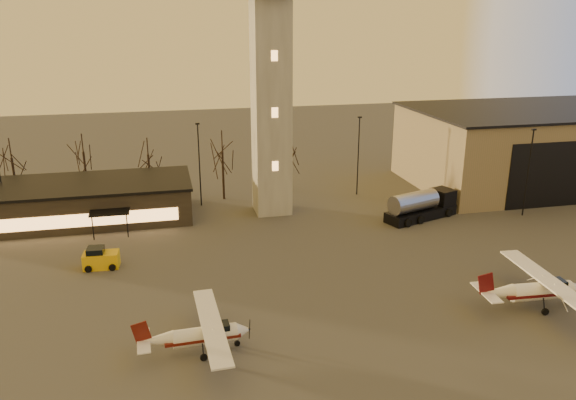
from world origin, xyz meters
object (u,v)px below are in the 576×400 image
(control_tower, at_px, (271,70))
(hangar, at_px, (525,146))
(cessna_front, at_px, (542,293))
(cessna_rear, at_px, (207,338))
(terminal, at_px, (77,202))
(service_cart, at_px, (101,260))
(fuel_truck, at_px, (421,208))

(control_tower, bearing_deg, hangar, 6.31)
(cessna_front, distance_m, cessna_rear, 26.31)
(hangar, xyz_separation_m, cessna_front, (-19.82, -31.39, -4.03))
(hangar, relative_size, terminal, 1.20)
(cessna_rear, bearing_deg, service_cart, 115.71)
(control_tower, height_order, fuel_truck, control_tower)
(terminal, relative_size, service_cart, 7.88)
(control_tower, height_order, service_cart, control_tower)
(terminal, bearing_deg, service_cart, -75.61)
(hangar, relative_size, fuel_truck, 3.31)
(control_tower, xyz_separation_m, service_cart, (-18.41, -11.99, -15.57))
(terminal, bearing_deg, hangar, 1.97)
(cessna_front, bearing_deg, cessna_rear, -175.51)
(cessna_front, distance_m, service_cart, 37.87)
(cessna_rear, relative_size, fuel_truck, 1.13)
(service_cart, bearing_deg, control_tower, 36.84)
(hangar, bearing_deg, service_cart, -163.64)
(control_tower, relative_size, cessna_front, 2.73)
(hangar, bearing_deg, fuel_truck, -152.78)
(control_tower, height_order, terminal, control_tower)
(service_cart, bearing_deg, fuel_truck, 13.12)
(fuel_truck, bearing_deg, hangar, 8.22)
(hangar, height_order, terminal, hangar)
(hangar, distance_m, cessna_front, 37.34)
(terminal, distance_m, cessna_front, 48.19)
(cessna_rear, distance_m, service_cart, 17.78)
(fuel_truck, bearing_deg, cessna_rear, -159.64)
(hangar, bearing_deg, control_tower, -173.69)
(control_tower, distance_m, service_cart, 26.93)
(hangar, height_order, fuel_truck, hangar)
(cessna_front, relative_size, cessna_rear, 1.14)
(cessna_front, height_order, service_cart, cessna_front)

